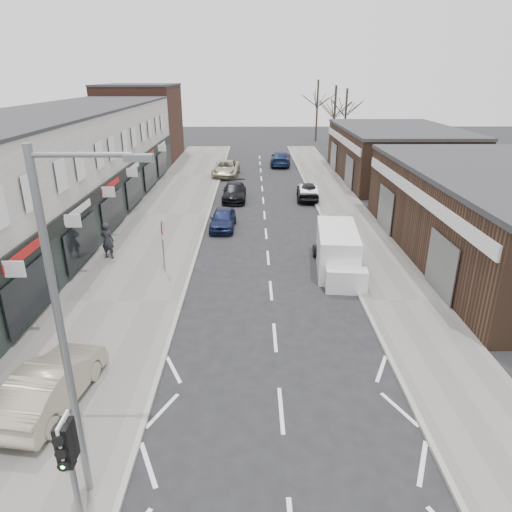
{
  "coord_description": "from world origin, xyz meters",
  "views": [
    {
      "loc": [
        -0.82,
        -8.8,
        9.22
      ],
      "look_at": [
        -0.7,
        7.75,
        2.6
      ],
      "focal_mm": 32.0,
      "sensor_mm": 36.0,
      "label": 1
    }
  ],
  "objects_px": {
    "white_van": "(337,252)",
    "pedestrian": "(107,241)",
    "traffic_light": "(68,453)",
    "street_lamp": "(68,322)",
    "parked_car_left_a": "(223,219)",
    "parked_car_left_c": "(226,169)",
    "parked_car_right_a": "(308,192)",
    "sedan_on_pavement": "(52,384)",
    "warning_sign": "(163,231)",
    "parked_car_right_c": "(281,159)",
    "parked_car_left_b": "(234,192)",
    "parked_car_right_b": "(308,191)"
  },
  "relations": [
    {
      "from": "sedan_on_pavement",
      "to": "parked_car_right_c",
      "type": "xyz_separation_m",
      "value": [
        8.91,
        38.51,
        -0.08
      ]
    },
    {
      "from": "parked_car_right_b",
      "to": "pedestrian",
      "type": "bearing_deg",
      "value": 50.16
    },
    {
      "from": "pedestrian",
      "to": "parked_car_left_a",
      "type": "distance_m",
      "value": 7.83
    },
    {
      "from": "traffic_light",
      "to": "street_lamp",
      "type": "distance_m",
      "value": 2.52
    },
    {
      "from": "white_van",
      "to": "sedan_on_pavement",
      "type": "relative_size",
      "value": 1.3
    },
    {
      "from": "parked_car_left_a",
      "to": "warning_sign",
      "type": "bearing_deg",
      "value": -106.57
    },
    {
      "from": "sedan_on_pavement",
      "to": "parked_car_right_a",
      "type": "xyz_separation_m",
      "value": [
        10.21,
        24.04,
        -0.19
      ]
    },
    {
      "from": "parked_car_left_c",
      "to": "parked_car_right_a",
      "type": "relative_size",
      "value": 1.33
    },
    {
      "from": "pedestrian",
      "to": "parked_car_right_b",
      "type": "bearing_deg",
      "value": -119.92
    },
    {
      "from": "pedestrian",
      "to": "parked_car_left_a",
      "type": "bearing_deg",
      "value": -123.32
    },
    {
      "from": "traffic_light",
      "to": "parked_car_right_c",
      "type": "relative_size",
      "value": 0.61
    },
    {
      "from": "traffic_light",
      "to": "parked_car_right_c",
      "type": "bearing_deg",
      "value": 81.22
    },
    {
      "from": "warning_sign",
      "to": "parked_car_left_b",
      "type": "relative_size",
      "value": 0.61
    },
    {
      "from": "white_van",
      "to": "parked_car_left_a",
      "type": "height_order",
      "value": "white_van"
    },
    {
      "from": "parked_car_left_b",
      "to": "parked_car_right_a",
      "type": "distance_m",
      "value": 5.76
    },
    {
      "from": "sedan_on_pavement",
      "to": "parked_car_left_c",
      "type": "distance_m",
      "value": 33.26
    },
    {
      "from": "parked_car_right_b",
      "to": "white_van",
      "type": "bearing_deg",
      "value": 93.54
    },
    {
      "from": "sedan_on_pavement",
      "to": "street_lamp",
      "type": "bearing_deg",
      "value": 134.0
    },
    {
      "from": "parked_car_left_c",
      "to": "parked_car_right_a",
      "type": "xyz_separation_m",
      "value": [
        6.9,
        -9.06,
        -0.08
      ]
    },
    {
      "from": "white_van",
      "to": "parked_car_right_a",
      "type": "bearing_deg",
      "value": 95.36
    },
    {
      "from": "sedan_on_pavement",
      "to": "parked_car_right_c",
      "type": "distance_m",
      "value": 39.53
    },
    {
      "from": "parked_car_right_c",
      "to": "parked_car_left_a",
      "type": "bearing_deg",
      "value": 82.2
    },
    {
      "from": "traffic_light",
      "to": "street_lamp",
      "type": "xyz_separation_m",
      "value": [
        -0.13,
        1.22,
        2.2
      ]
    },
    {
      "from": "traffic_light",
      "to": "parked_car_left_a",
      "type": "xyz_separation_m",
      "value": [
        1.68,
        21.09,
        -1.77
      ]
    },
    {
      "from": "street_lamp",
      "to": "parked_car_right_a",
      "type": "relative_size",
      "value": 2.07
    },
    {
      "from": "parked_car_right_c",
      "to": "parked_car_right_a",
      "type": "bearing_deg",
      "value": 100.16
    },
    {
      "from": "parked_car_right_a",
      "to": "parked_car_right_b",
      "type": "distance_m",
      "value": 0.07
    },
    {
      "from": "white_van",
      "to": "pedestrian",
      "type": "bearing_deg",
      "value": 178.91
    },
    {
      "from": "warning_sign",
      "to": "pedestrian",
      "type": "distance_m",
      "value": 3.9
    },
    {
      "from": "parked_car_left_b",
      "to": "parked_car_left_c",
      "type": "distance_m",
      "value": 9.24
    },
    {
      "from": "traffic_light",
      "to": "parked_car_right_a",
      "type": "height_order",
      "value": "traffic_light"
    },
    {
      "from": "warning_sign",
      "to": "parked_car_left_a",
      "type": "xyz_separation_m",
      "value": [
        2.43,
        7.08,
        -1.56
      ]
    },
    {
      "from": "pedestrian",
      "to": "parked_car_left_c",
      "type": "bearing_deg",
      "value": -89.35
    },
    {
      "from": "street_lamp",
      "to": "sedan_on_pavement",
      "type": "bearing_deg",
      "value": 126.01
    },
    {
      "from": "white_van",
      "to": "parked_car_left_c",
      "type": "relative_size",
      "value": 1.08
    },
    {
      "from": "sedan_on_pavement",
      "to": "parked_car_right_b",
      "type": "distance_m",
      "value": 26.11
    },
    {
      "from": "sedan_on_pavement",
      "to": "parked_car_left_c",
      "type": "relative_size",
      "value": 0.83
    },
    {
      "from": "warning_sign",
      "to": "parked_car_right_b",
      "type": "height_order",
      "value": "warning_sign"
    },
    {
      "from": "white_van",
      "to": "parked_car_right_c",
      "type": "xyz_separation_m",
      "value": [
        -1.2,
        28.38,
        -0.25
      ]
    },
    {
      "from": "parked_car_right_b",
      "to": "parked_car_left_a",
      "type": "bearing_deg",
      "value": 52.96
    },
    {
      "from": "parked_car_right_c",
      "to": "sedan_on_pavement",
      "type": "bearing_deg",
      "value": 82.0
    },
    {
      "from": "white_van",
      "to": "parked_car_left_a",
      "type": "relative_size",
      "value": 1.47
    },
    {
      "from": "parked_car_right_c",
      "to": "parked_car_left_c",
      "type": "bearing_deg",
      "value": 49.05
    },
    {
      "from": "white_van",
      "to": "sedan_on_pavement",
      "type": "height_order",
      "value": "white_van"
    },
    {
      "from": "white_van",
      "to": "pedestrian",
      "type": "relative_size",
      "value": 2.84
    },
    {
      "from": "pedestrian",
      "to": "white_van",
      "type": "bearing_deg",
      "value": -173.0
    },
    {
      "from": "parked_car_left_a",
      "to": "parked_car_right_b",
      "type": "relative_size",
      "value": 0.92
    },
    {
      "from": "traffic_light",
      "to": "parked_car_right_b",
      "type": "distance_m",
      "value": 29.39
    },
    {
      "from": "parked_car_right_a",
      "to": "parked_car_left_c",
      "type": "bearing_deg",
      "value": -50.14
    },
    {
      "from": "parked_car_left_b",
      "to": "sedan_on_pavement",
      "type": "bearing_deg",
      "value": -99.96
    }
  ]
}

